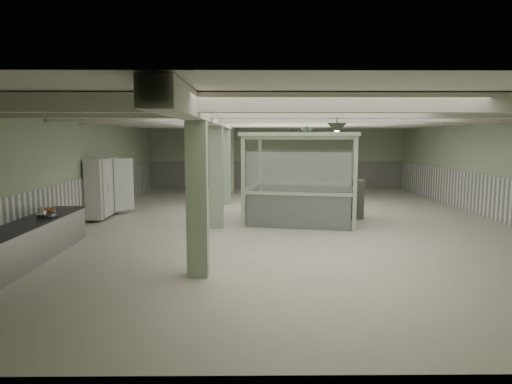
{
  "coord_description": "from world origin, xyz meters",
  "views": [
    {
      "loc": [
        -1.4,
        -15.19,
        2.87
      ],
      "look_at": [
        -1.27,
        -2.4,
        1.3
      ],
      "focal_mm": 32.0,
      "sensor_mm": 36.0,
      "label": 1
    }
  ],
  "objects_px": {
    "guard_booth": "(302,163)",
    "filing_cabinet": "(358,199)",
    "walkin_cooler": "(104,189)",
    "prep_counter": "(27,242)"
  },
  "relations": [
    {
      "from": "guard_booth",
      "to": "filing_cabinet",
      "type": "bearing_deg",
      "value": 25.11
    },
    {
      "from": "filing_cabinet",
      "to": "walkin_cooler",
      "type": "bearing_deg",
      "value": -168.99
    },
    {
      "from": "prep_counter",
      "to": "guard_booth",
      "type": "bearing_deg",
      "value": 36.59
    },
    {
      "from": "prep_counter",
      "to": "walkin_cooler",
      "type": "xyz_separation_m",
      "value": [
        -0.08,
        5.8,
        0.55
      ]
    },
    {
      "from": "guard_booth",
      "to": "filing_cabinet",
      "type": "xyz_separation_m",
      "value": [
        2.01,
        0.48,
        -1.3
      ]
    },
    {
      "from": "guard_booth",
      "to": "filing_cabinet",
      "type": "height_order",
      "value": "guard_booth"
    },
    {
      "from": "prep_counter",
      "to": "filing_cabinet",
      "type": "height_order",
      "value": "filing_cabinet"
    },
    {
      "from": "filing_cabinet",
      "to": "guard_booth",
      "type": "bearing_deg",
      "value": -154.08
    },
    {
      "from": "walkin_cooler",
      "to": "filing_cabinet",
      "type": "bearing_deg",
      "value": -1.44
    },
    {
      "from": "walkin_cooler",
      "to": "filing_cabinet",
      "type": "xyz_separation_m",
      "value": [
        8.96,
        -0.23,
        -0.34
      ]
    }
  ]
}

